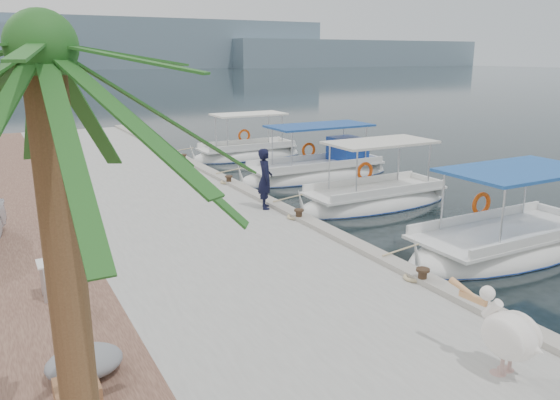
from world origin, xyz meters
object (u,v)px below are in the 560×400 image
at_px(fishing_caique_d, 317,173).
at_px(pelican, 507,333).
at_px(fishing_caique_e, 247,156).
at_px(date_palm, 42,52).
at_px(fishing_caique_c, 374,202).
at_px(fishing_caique_b, 506,248).
at_px(fisherman, 265,179).

relative_size(fishing_caique_d, pelican, 4.56).
bearing_deg(fishing_caique_e, date_palm, -118.82).
bearing_deg(fishing_caique_e, fishing_caique_c, -89.58).
xyz_separation_m(fishing_caique_e, pelican, (-5.10, -19.87, 1.00)).
relative_size(fishing_caique_e, pelican, 3.77).
distance_m(fishing_caique_b, fishing_caique_e, 15.52).
distance_m(fishing_caique_c, pelican, 11.01).
relative_size(fishing_caique_c, fishing_caique_d, 0.85).
xyz_separation_m(fishing_caique_c, pelican, (-5.17, -9.67, 1.00)).
height_order(fishing_caique_e, pelican, fishing_caique_e).
xyz_separation_m(fishing_caique_c, fisherman, (-4.24, -0.07, 1.29)).
xyz_separation_m(fishing_caique_d, fisherman, (-4.89, -4.77, 1.23)).
bearing_deg(fisherman, fishing_caique_d, -25.15).
xyz_separation_m(fishing_caique_b, fisherman, (-4.42, 5.26, 1.30)).
distance_m(fishing_caique_b, fisherman, 6.99).
height_order(fishing_caique_b, fishing_caique_c, same).
height_order(fishing_caique_d, fisherman, fisherman).
relative_size(fishing_caique_c, date_palm, 1.11).
bearing_deg(fishing_caique_d, pelican, -112.06).
bearing_deg(date_palm, fishing_caique_c, 41.31).
xyz_separation_m(fishing_caique_b, fishing_caique_d, (0.46, 10.03, 0.07)).
bearing_deg(fishing_caique_b, fishing_caique_d, 87.35).
xyz_separation_m(fishing_caique_b, pelican, (-5.36, -4.35, 1.01)).
height_order(pelican, date_palm, date_palm).
bearing_deg(fishing_caique_c, date_palm, -138.69).
height_order(fishing_caique_c, date_palm, date_palm).
bearing_deg(fishing_caique_b, fisherman, 130.09).
xyz_separation_m(fishing_caique_b, fishing_caique_c, (-0.19, 5.32, 0.00)).
bearing_deg(date_palm, pelican, 0.05).
bearing_deg(fishing_caique_c, pelican, -118.13).
bearing_deg(date_palm, fishing_caique_b, 21.25).
bearing_deg(fishing_caique_d, fishing_caique_b, -92.65).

